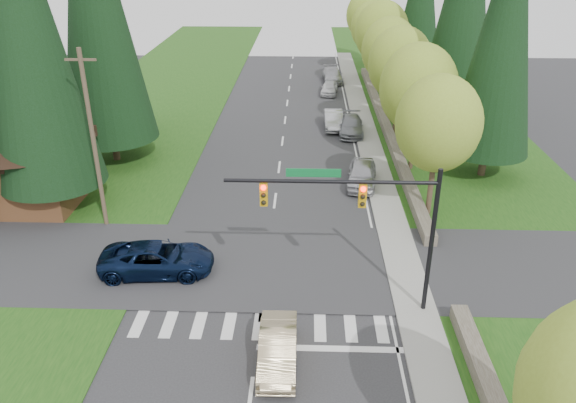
# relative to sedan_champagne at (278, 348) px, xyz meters

# --- Properties ---
(ground) EXTENTS (120.00, 120.00, 0.00)m
(ground) POSITION_rel_sedan_champagne_xyz_m (-0.91, -0.96, -0.68)
(ground) COLOR #28282B
(ground) RESTS_ON ground
(grass_east) EXTENTS (14.00, 110.00, 0.06)m
(grass_east) POSITION_rel_sedan_champagne_xyz_m (12.09, 19.04, -0.65)
(grass_east) COLOR #1A4612
(grass_east) RESTS_ON ground
(grass_west) EXTENTS (14.00, 110.00, 0.06)m
(grass_west) POSITION_rel_sedan_champagne_xyz_m (-13.91, 19.04, -0.65)
(grass_west) COLOR #1A4612
(grass_west) RESTS_ON ground
(cross_street) EXTENTS (120.00, 8.00, 0.10)m
(cross_street) POSITION_rel_sedan_champagne_xyz_m (-0.91, 7.04, -0.68)
(cross_street) COLOR #28282B
(cross_street) RESTS_ON ground
(sidewalk_east) EXTENTS (1.80, 80.00, 0.13)m
(sidewalk_east) POSITION_rel_sedan_champagne_xyz_m (5.99, 21.04, -0.62)
(sidewalk_east) COLOR gray
(sidewalk_east) RESTS_ON ground
(curb_east) EXTENTS (0.20, 80.00, 0.13)m
(curb_east) POSITION_rel_sedan_champagne_xyz_m (5.14, 21.04, -0.62)
(curb_east) COLOR gray
(curb_east) RESTS_ON ground
(stone_wall_north) EXTENTS (0.70, 40.00, 0.70)m
(stone_wall_north) POSITION_rel_sedan_champagne_xyz_m (7.69, 29.04, -0.33)
(stone_wall_north) COLOR #4C4438
(stone_wall_north) RESTS_ON ground
(traffic_signal) EXTENTS (8.70, 0.37, 6.80)m
(traffic_signal) POSITION_rel_sedan_champagne_xyz_m (3.46, 3.54, 4.30)
(traffic_signal) COLOR black
(traffic_signal) RESTS_ON ground
(brown_building) EXTENTS (8.40, 8.40, 5.40)m
(brown_building) POSITION_rel_sedan_champagne_xyz_m (-15.91, 14.04, 2.46)
(brown_building) COLOR #4C2D19
(brown_building) RESTS_ON ground
(utility_pole) EXTENTS (1.60, 0.24, 10.00)m
(utility_pole) POSITION_rel_sedan_champagne_xyz_m (-10.41, 11.04, 4.46)
(utility_pole) COLOR #473828
(utility_pole) RESTS_ON ground
(decid_tree_0) EXTENTS (4.80, 4.80, 8.37)m
(decid_tree_0) POSITION_rel_sedan_champagne_xyz_m (8.29, 13.04, 4.92)
(decid_tree_0) COLOR #38281C
(decid_tree_0) RESTS_ON ground
(decid_tree_1) EXTENTS (5.20, 5.20, 8.80)m
(decid_tree_1) POSITION_rel_sedan_champagne_xyz_m (8.39, 20.04, 5.12)
(decid_tree_1) COLOR #38281C
(decid_tree_1) RESTS_ON ground
(decid_tree_2) EXTENTS (5.00, 5.00, 8.82)m
(decid_tree_2) POSITION_rel_sedan_champagne_xyz_m (8.19, 27.04, 5.25)
(decid_tree_2) COLOR #38281C
(decid_tree_2) RESTS_ON ground
(decid_tree_3) EXTENTS (5.00, 5.00, 8.55)m
(decid_tree_3) POSITION_rel_sedan_champagne_xyz_m (8.29, 34.04, 4.98)
(decid_tree_3) COLOR #38281C
(decid_tree_3) RESTS_ON ground
(decid_tree_4) EXTENTS (5.40, 5.40, 9.18)m
(decid_tree_4) POSITION_rel_sedan_champagne_xyz_m (8.39, 41.04, 5.38)
(decid_tree_4) COLOR #38281C
(decid_tree_4) RESTS_ON ground
(decid_tree_5) EXTENTS (4.80, 4.80, 8.30)m
(decid_tree_5) POSITION_rel_sedan_champagne_xyz_m (8.19, 48.04, 4.85)
(decid_tree_5) COLOR #38281C
(decid_tree_5) RESTS_ON ground
(decid_tree_6) EXTENTS (5.20, 5.20, 8.86)m
(decid_tree_6) POSITION_rel_sedan_champagne_xyz_m (8.29, 55.04, 5.18)
(decid_tree_6) COLOR #38281C
(decid_tree_6) RESTS_ON ground
(conifer_w_a) EXTENTS (6.12, 6.12, 19.80)m
(conifer_w_a) POSITION_rel_sedan_champagne_xyz_m (-13.91, 13.04, 10.11)
(conifer_w_a) COLOR #38281C
(conifer_w_a) RESTS_ON ground
(conifer_w_b) EXTENTS (5.44, 5.44, 17.80)m
(conifer_w_b) POSITION_rel_sedan_champagne_xyz_m (-16.91, 17.04, 9.11)
(conifer_w_b) COLOR #38281C
(conifer_w_b) RESTS_ON ground
(conifer_w_e) EXTENTS (5.78, 5.78, 18.80)m
(conifer_w_e) POSITION_rel_sedan_champagne_xyz_m (-14.91, 27.04, 9.61)
(conifer_w_e) COLOR #38281C
(conifer_w_e) RESTS_ON ground
(conifer_e_a) EXTENTS (5.44, 5.44, 17.80)m
(conifer_e_a) POSITION_rel_sedan_champagne_xyz_m (13.09, 19.04, 9.11)
(conifer_e_a) COLOR #38281C
(conifer_e_a) RESTS_ON ground
(sedan_champagne) EXTENTS (1.50, 4.15, 1.36)m
(sedan_champagne) POSITION_rel_sedan_champagne_xyz_m (0.00, 0.00, 0.00)
(sedan_champagne) COLOR #C7B184
(sedan_champagne) RESTS_ON ground
(suv_navy) EXTENTS (5.68, 2.92, 1.53)m
(suv_navy) POSITION_rel_sedan_champagne_xyz_m (-6.22, 6.21, 0.09)
(suv_navy) COLOR black
(suv_navy) RESTS_ON ground
(parked_car_a) EXTENTS (2.40, 4.75, 1.55)m
(parked_car_a) POSITION_rel_sedan_champagne_xyz_m (4.69, 17.13, 0.09)
(parked_car_a) COLOR #B6B6BC
(parked_car_a) RESTS_ON ground
(parked_car_b) EXTENTS (2.14, 4.86, 1.39)m
(parked_car_b) POSITION_rel_sedan_champagne_xyz_m (4.69, 27.53, 0.01)
(parked_car_b) COLOR gray
(parked_car_b) RESTS_ON ground
(parked_car_c) EXTENTS (1.62, 4.41, 1.44)m
(parked_car_c) POSITION_rel_sedan_champagne_xyz_m (3.29, 28.99, 0.04)
(parked_car_c) COLOR #ADAEB2
(parked_car_c) RESTS_ON ground
(parked_car_d) EXTENTS (1.98, 3.98, 1.30)m
(parked_car_d) POSITION_rel_sedan_champagne_xyz_m (3.29, 39.98, -0.03)
(parked_car_d) COLOR silver
(parked_car_d) RESTS_ON ground
(parked_car_e) EXTENTS (2.35, 5.14, 1.46)m
(parked_car_e) POSITION_rel_sedan_champagne_xyz_m (3.82, 45.32, 0.05)
(parked_car_e) COLOR #A0A1A5
(parked_car_e) RESTS_ON ground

